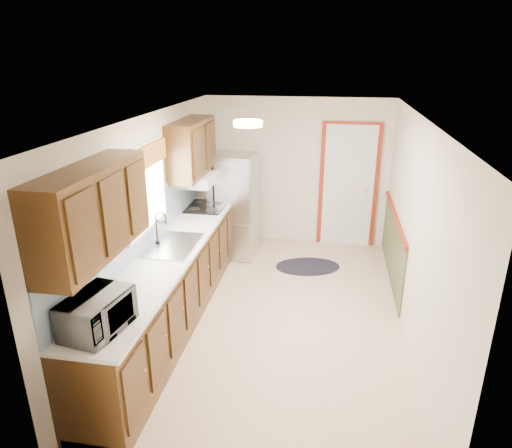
% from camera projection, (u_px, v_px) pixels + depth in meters
% --- Properties ---
extents(room_shell, '(3.20, 5.20, 2.52)m').
position_uv_depth(room_shell, '(278.00, 225.00, 5.19)').
color(room_shell, beige).
rests_on(room_shell, ground).
extents(kitchen_run, '(0.63, 4.00, 2.20)m').
position_uv_depth(kitchen_run, '(168.00, 259.00, 5.25)').
color(kitchen_run, '#3B220D').
rests_on(kitchen_run, ground).
extents(back_wall_trim, '(1.12, 2.30, 2.08)m').
position_uv_depth(back_wall_trim, '(357.00, 198.00, 7.18)').
color(back_wall_trim, maroon).
rests_on(back_wall_trim, ground).
extents(ceiling_fixture, '(0.30, 0.30, 0.06)m').
position_uv_depth(ceiling_fixture, '(248.00, 123.00, 4.64)').
color(ceiling_fixture, '#FFD88C').
rests_on(ceiling_fixture, room_shell).
extents(microwave, '(0.40, 0.61, 0.38)m').
position_uv_depth(microwave, '(96.00, 310.00, 3.60)').
color(microwave, white).
rests_on(microwave, kitchen_run).
extents(refrigerator, '(0.70, 0.69, 1.62)m').
position_uv_depth(refrigerator, '(234.00, 206.00, 7.08)').
color(refrigerator, '#B7B7BC').
rests_on(refrigerator, ground).
extents(rug, '(1.08, 0.82, 0.01)m').
position_uv_depth(rug, '(308.00, 266.00, 6.90)').
color(rug, black).
rests_on(rug, ground).
extents(cooktop, '(0.53, 0.63, 0.02)m').
position_uv_depth(cooktop, '(206.00, 207.00, 6.59)').
color(cooktop, black).
rests_on(cooktop, kitchen_run).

